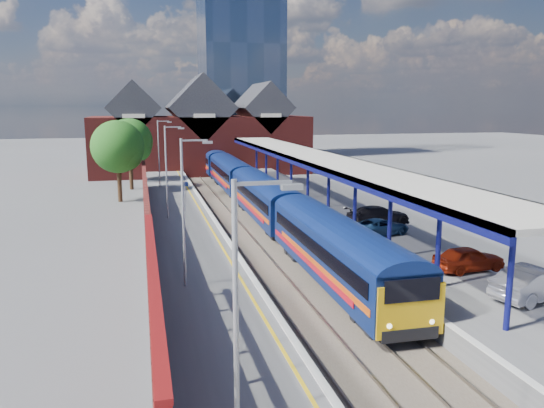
% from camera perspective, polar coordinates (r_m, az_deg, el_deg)
% --- Properties ---
extents(ground, '(240.00, 240.00, 0.00)m').
position_cam_1_polar(ground, '(49.96, -4.10, -0.42)').
color(ground, '#5B5B5E').
rests_on(ground, ground).
extents(ballast_bed, '(6.00, 76.00, 0.06)m').
position_cam_1_polar(ballast_bed, '(40.35, -1.66, -2.99)').
color(ballast_bed, '#473D33').
rests_on(ballast_bed, ground).
extents(rails, '(4.51, 76.00, 0.14)m').
position_cam_1_polar(rails, '(40.33, -1.66, -2.87)').
color(rails, slate).
rests_on(rails, ground).
extents(left_platform, '(5.00, 76.00, 1.00)m').
position_cam_1_polar(left_platform, '(39.48, -9.50, -2.73)').
color(left_platform, '#565659').
rests_on(left_platform, ground).
extents(right_platform, '(6.00, 76.00, 1.00)m').
position_cam_1_polar(right_platform, '(41.89, 6.38, -1.89)').
color(right_platform, '#565659').
rests_on(right_platform, ground).
extents(coping_left, '(0.30, 76.00, 0.05)m').
position_cam_1_polar(coping_left, '(39.60, -6.13, -1.83)').
color(coping_left, silver).
rests_on(coping_left, left_platform).
extents(coping_right, '(0.30, 76.00, 0.05)m').
position_cam_1_polar(coping_right, '(40.90, 2.65, -1.39)').
color(coping_right, silver).
rests_on(coping_right, right_platform).
extents(yellow_line, '(0.14, 76.00, 0.01)m').
position_cam_1_polar(yellow_line, '(39.53, -6.99, -1.90)').
color(yellow_line, yellow).
rests_on(yellow_line, left_platform).
extents(train, '(2.94, 65.92, 3.45)m').
position_cam_1_polar(train, '(51.62, -2.84, 2.33)').
color(train, navy).
rests_on(train, ground).
extents(canopy, '(4.50, 52.00, 4.48)m').
position_cam_1_polar(canopy, '(42.80, 4.96, 4.84)').
color(canopy, '#0F1158').
rests_on(canopy, right_platform).
extents(lamp_post_a, '(1.48, 0.18, 7.00)m').
position_cam_1_polar(lamp_post_a, '(11.43, -3.21, -12.40)').
color(lamp_post_a, '#A5A8AA').
rests_on(lamp_post_a, left_platform).
extents(lamp_post_b, '(1.48, 0.18, 7.00)m').
position_cam_1_polar(lamp_post_b, '(24.83, -9.24, 0.05)').
color(lamp_post_b, '#A5A8AA').
rests_on(lamp_post_b, left_platform).
extents(lamp_post_c, '(1.48, 0.18, 7.00)m').
position_cam_1_polar(lamp_post_c, '(40.65, -11.13, 4.02)').
color(lamp_post_c, '#A5A8AA').
rests_on(lamp_post_c, left_platform).
extents(lamp_post_d, '(1.48, 0.18, 7.00)m').
position_cam_1_polar(lamp_post_d, '(56.56, -11.96, 5.76)').
color(lamp_post_d, '#A5A8AA').
rests_on(lamp_post_d, left_platform).
extents(platform_sign, '(0.55, 0.08, 2.50)m').
position_cam_1_polar(platform_sign, '(43.02, -9.35, 1.33)').
color(platform_sign, '#A5A8AA').
rests_on(platform_sign, left_platform).
extents(brick_wall, '(0.35, 50.00, 3.86)m').
position_cam_1_polar(brick_wall, '(32.65, -13.26, -2.14)').
color(brick_wall, maroon).
rests_on(brick_wall, left_platform).
extents(station_building, '(30.00, 12.12, 13.78)m').
position_cam_1_polar(station_building, '(76.91, -7.75, 7.43)').
color(station_building, maroon).
rests_on(station_building, ground).
extents(glass_tower, '(14.20, 14.20, 40.30)m').
position_cam_1_polar(glass_tower, '(100.62, -3.49, 16.62)').
color(glass_tower, '#485E7C').
rests_on(glass_tower, ground).
extents(tree_near, '(5.20, 5.20, 8.10)m').
position_cam_1_polar(tree_near, '(54.46, -16.11, 5.78)').
color(tree_near, '#382314').
rests_on(tree_near, ground).
extents(tree_far, '(5.20, 5.20, 8.10)m').
position_cam_1_polar(tree_far, '(62.41, -14.94, 6.39)').
color(tree_far, '#382314').
rests_on(tree_far, ground).
extents(parked_car_red, '(3.91, 1.85, 1.29)m').
position_cam_1_polar(parked_car_red, '(29.46, 20.39, -5.52)').
color(parked_car_red, maroon).
rests_on(parked_car_red, right_platform).
extents(parked_car_silver, '(4.83, 2.69, 1.51)m').
position_cam_1_polar(parked_car_silver, '(26.44, 26.63, -7.55)').
color(parked_car_silver, silver).
rests_on(parked_car_silver, right_platform).
extents(parked_car_dark, '(5.11, 2.83, 1.40)m').
position_cam_1_polar(parked_car_dark, '(38.78, 11.35, -1.22)').
color(parked_car_dark, black).
rests_on(parked_car_dark, right_platform).
extents(parked_car_blue, '(4.42, 2.92, 1.13)m').
position_cam_1_polar(parked_car_blue, '(35.89, 11.59, -2.40)').
color(parked_car_blue, navy).
rests_on(parked_car_blue, right_platform).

